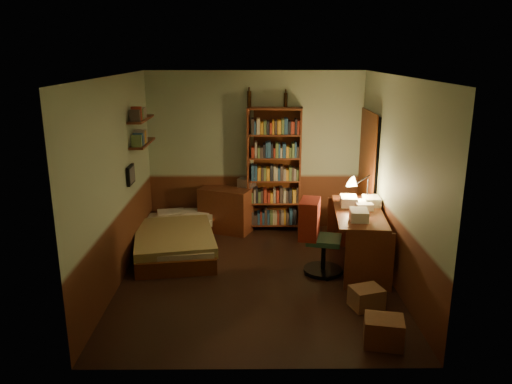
{
  "coord_description": "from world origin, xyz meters",
  "views": [
    {
      "loc": [
        -0.05,
        -6.06,
        2.87
      ],
      "look_at": [
        0.0,
        0.25,
        1.1
      ],
      "focal_mm": 35.0,
      "sensor_mm": 36.0,
      "label": 1
    }
  ],
  "objects_px": {
    "office_chair": "(324,241)",
    "bed": "(176,231)",
    "mini_stereo": "(247,183)",
    "dresser": "(225,210)",
    "desk_lamp": "(368,184)",
    "bookshelf": "(274,170)",
    "cardboard_box_b": "(366,298)",
    "desk": "(357,239)",
    "cardboard_box_a": "(384,331)"
  },
  "relations": [
    {
      "from": "bookshelf",
      "to": "desk_lamp",
      "type": "distance_m",
      "value": 1.7
    },
    {
      "from": "bed",
      "to": "desk_lamp",
      "type": "height_order",
      "value": "desk_lamp"
    },
    {
      "from": "desk_lamp",
      "to": "cardboard_box_b",
      "type": "height_order",
      "value": "desk_lamp"
    },
    {
      "from": "desk",
      "to": "office_chair",
      "type": "bearing_deg",
      "value": -152.34
    },
    {
      "from": "bed",
      "to": "mini_stereo",
      "type": "distance_m",
      "value": 1.49
    },
    {
      "from": "dresser",
      "to": "desk",
      "type": "relative_size",
      "value": 0.55
    },
    {
      "from": "cardboard_box_a",
      "to": "cardboard_box_b",
      "type": "xyz_separation_m",
      "value": [
        -0.0,
        0.76,
        -0.02
      ]
    },
    {
      "from": "dresser",
      "to": "mini_stereo",
      "type": "bearing_deg",
      "value": 41.38
    },
    {
      "from": "desk",
      "to": "office_chair",
      "type": "xyz_separation_m",
      "value": [
        -0.48,
        -0.2,
        0.05
      ]
    },
    {
      "from": "bed",
      "to": "desk_lamp",
      "type": "bearing_deg",
      "value": -13.17
    },
    {
      "from": "dresser",
      "to": "bookshelf",
      "type": "relative_size",
      "value": 0.41
    },
    {
      "from": "dresser",
      "to": "cardboard_box_b",
      "type": "xyz_separation_m",
      "value": [
        1.77,
        -2.59,
        -0.24
      ]
    },
    {
      "from": "office_chair",
      "to": "cardboard_box_b",
      "type": "bearing_deg",
      "value": -55.66
    },
    {
      "from": "bookshelf",
      "to": "office_chair",
      "type": "height_order",
      "value": "bookshelf"
    },
    {
      "from": "bookshelf",
      "to": "desk_lamp",
      "type": "relative_size",
      "value": 3.75
    },
    {
      "from": "dresser",
      "to": "cardboard_box_b",
      "type": "height_order",
      "value": "dresser"
    },
    {
      "from": "mini_stereo",
      "to": "desk",
      "type": "xyz_separation_m",
      "value": [
        1.53,
        -1.56,
        -0.4
      ]
    },
    {
      "from": "office_chair",
      "to": "bed",
      "type": "bearing_deg",
      "value": 171.3
    },
    {
      "from": "desk_lamp",
      "to": "cardboard_box_b",
      "type": "bearing_deg",
      "value": -116.51
    },
    {
      "from": "dresser",
      "to": "bookshelf",
      "type": "distance_m",
      "value": 1.04
    },
    {
      "from": "bed",
      "to": "office_chair",
      "type": "bearing_deg",
      "value": -29.76
    },
    {
      "from": "mini_stereo",
      "to": "cardboard_box_a",
      "type": "height_order",
      "value": "mini_stereo"
    },
    {
      "from": "bookshelf",
      "to": "office_chair",
      "type": "distance_m",
      "value": 1.9
    },
    {
      "from": "dresser",
      "to": "bookshelf",
      "type": "bearing_deg",
      "value": 27.85
    },
    {
      "from": "mini_stereo",
      "to": "cardboard_box_b",
      "type": "xyz_separation_m",
      "value": [
        1.42,
        -2.72,
        -0.68
      ]
    },
    {
      "from": "dresser",
      "to": "mini_stereo",
      "type": "xyz_separation_m",
      "value": [
        0.35,
        0.12,
        0.44
      ]
    },
    {
      "from": "bed",
      "to": "cardboard_box_b",
      "type": "relative_size",
      "value": 5.65
    },
    {
      "from": "desk",
      "to": "cardboard_box_a",
      "type": "height_order",
      "value": "desk"
    },
    {
      "from": "bookshelf",
      "to": "cardboard_box_a",
      "type": "xyz_separation_m",
      "value": [
        0.97,
        -3.44,
        -0.87
      ]
    },
    {
      "from": "desk",
      "to": "desk_lamp",
      "type": "xyz_separation_m",
      "value": [
        0.19,
        0.39,
        0.68
      ]
    },
    {
      "from": "bookshelf",
      "to": "desk_lamp",
      "type": "height_order",
      "value": "bookshelf"
    },
    {
      "from": "desk",
      "to": "cardboard_box_a",
      "type": "xyz_separation_m",
      "value": [
        -0.11,
        -1.92,
        -0.26
      ]
    },
    {
      "from": "office_chair",
      "to": "cardboard_box_a",
      "type": "bearing_deg",
      "value": -64.55
    },
    {
      "from": "mini_stereo",
      "to": "cardboard_box_b",
      "type": "height_order",
      "value": "mini_stereo"
    },
    {
      "from": "office_chair",
      "to": "desk_lamp",
      "type": "bearing_deg",
      "value": 53.8
    },
    {
      "from": "cardboard_box_a",
      "to": "mini_stereo",
      "type": "bearing_deg",
      "value": 112.21
    },
    {
      "from": "desk",
      "to": "bookshelf",
      "type": "bearing_deg",
      "value": 130.79
    },
    {
      "from": "desk_lamp",
      "to": "office_chair",
      "type": "bearing_deg",
      "value": -154.63
    },
    {
      "from": "bookshelf",
      "to": "cardboard_box_b",
      "type": "height_order",
      "value": "bookshelf"
    },
    {
      "from": "dresser",
      "to": "desk_lamp",
      "type": "height_order",
      "value": "desk_lamp"
    },
    {
      "from": "bed",
      "to": "mini_stereo",
      "type": "bearing_deg",
      "value": 33.26
    },
    {
      "from": "desk",
      "to": "desk_lamp",
      "type": "relative_size",
      "value": 2.79
    },
    {
      "from": "bookshelf",
      "to": "desk",
      "type": "bearing_deg",
      "value": -48.85
    },
    {
      "from": "mini_stereo",
      "to": "office_chair",
      "type": "distance_m",
      "value": 2.07
    },
    {
      "from": "mini_stereo",
      "to": "dresser",
      "type": "bearing_deg",
      "value": -137.0
    },
    {
      "from": "bookshelf",
      "to": "cardboard_box_b",
      "type": "distance_m",
      "value": 2.98
    },
    {
      "from": "cardboard_box_b",
      "to": "desk_lamp",
      "type": "bearing_deg",
      "value": 78.83
    },
    {
      "from": "mini_stereo",
      "to": "cardboard_box_b",
      "type": "relative_size",
      "value": 0.74
    },
    {
      "from": "bed",
      "to": "cardboard_box_b",
      "type": "bearing_deg",
      "value": -44.06
    },
    {
      "from": "bookshelf",
      "to": "mini_stereo",
      "type": "bearing_deg",
      "value": -179.21
    }
  ]
}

